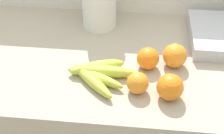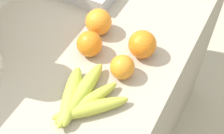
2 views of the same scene
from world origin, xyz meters
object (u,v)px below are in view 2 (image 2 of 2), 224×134
object	(u,v)px
banana_bunch	(82,99)
orange_front	(89,44)
orange_center	(142,44)
orange_back_left	(122,67)
orange_right	(99,22)

from	to	relation	value
banana_bunch	orange_front	bearing A→B (deg)	23.82
orange_center	orange_back_left	size ratio (longest dim) A/B	1.19
banana_bunch	orange_back_left	distance (m)	0.14
orange_back_left	orange_front	bearing A→B (deg)	76.57
orange_center	banana_bunch	bearing A→B (deg)	164.08
banana_bunch	orange_center	world-z (taller)	orange_center
orange_front	orange_back_left	bearing A→B (deg)	-103.43
orange_right	orange_front	distance (m)	0.09
banana_bunch	orange_front	xyz separation A→B (m)	(0.16, 0.07, 0.02)
orange_back_left	orange_center	bearing A→B (deg)	-8.87
orange_front	orange_back_left	distance (m)	0.12
orange_right	banana_bunch	bearing A→B (deg)	-159.96
banana_bunch	orange_right	bearing A→B (deg)	20.04
banana_bunch	orange_center	distance (m)	0.23
banana_bunch	orange_right	distance (m)	0.26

